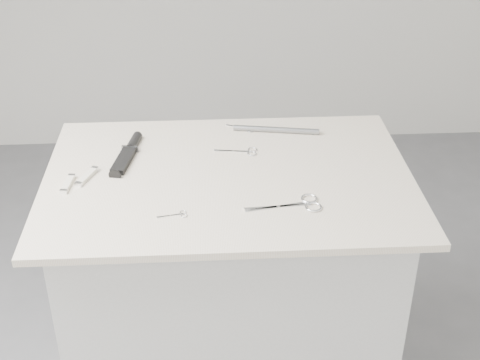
{
  "coord_description": "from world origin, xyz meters",
  "views": [
    {
      "loc": [
        -0.06,
        -1.57,
        1.84
      ],
      "look_at": [
        0.03,
        -0.03,
        0.92
      ],
      "focal_mm": 50.0,
      "sensor_mm": 36.0,
      "label": 1
    }
  ],
  "objects": [
    {
      "name": "plinth",
      "position": [
        0.0,
        0.0,
        0.45
      ],
      "size": [
        0.9,
        0.6,
        0.9
      ],
      "primitive_type": "cube",
      "color": "silver",
      "rests_on": "ground"
    },
    {
      "name": "embroidery_scissors_a",
      "position": [
        0.05,
        0.13,
        0.92
      ],
      "size": [
        0.12,
        0.05,
        0.0
      ],
      "rotation": [
        0.0,
        0.0,
        -0.13
      ],
      "color": "white",
      "rests_on": "display_board"
    },
    {
      "name": "embroidery_scissors_b",
      "position": [
        0.06,
        0.28,
        0.92
      ],
      "size": [
        0.09,
        0.06,
        0.0
      ],
      "rotation": [
        0.0,
        0.0,
        -0.46
      ],
      "color": "white",
      "rests_on": "display_board"
    },
    {
      "name": "metal_rail",
      "position": [
        0.16,
        0.25,
        0.93
      ],
      "size": [
        0.26,
        0.06,
        0.02
      ],
      "primitive_type": "cylinder",
      "rotation": [
        0.0,
        1.57,
        -0.17
      ],
      "color": "gray",
      "rests_on": "display_board"
    },
    {
      "name": "sheathed_knife",
      "position": [
        -0.28,
        0.13,
        0.93
      ],
      "size": [
        0.07,
        0.23,
        0.03
      ],
      "rotation": [
        0.0,
        0.0,
        1.38
      ],
      "color": "black",
      "rests_on": "display_board"
    },
    {
      "name": "pocket_knife_b",
      "position": [
        -0.43,
        -0.03,
        0.93
      ],
      "size": [
        0.03,
        0.09,
        0.01
      ],
      "rotation": [
        0.0,
        0.0,
        1.45
      ],
      "color": "white",
      "rests_on": "display_board"
    },
    {
      "name": "large_shears",
      "position": [
        0.17,
        -0.16,
        0.92
      ],
      "size": [
        0.19,
        0.08,
        0.01
      ],
      "rotation": [
        0.0,
        0.0,
        0.13
      ],
      "color": "white",
      "rests_on": "display_board"
    },
    {
      "name": "pocket_knife_a",
      "position": [
        -0.38,
        0.01,
        0.93
      ],
      "size": [
        0.06,
        0.1,
        0.01
      ],
      "rotation": [
        0.0,
        0.0,
        1.18
      ],
      "color": "white",
      "rests_on": "display_board"
    },
    {
      "name": "display_board",
      "position": [
        0.0,
        0.0,
        0.91
      ],
      "size": [
        1.0,
        0.7,
        0.02
      ],
      "primitive_type": "cube",
      "color": "beige",
      "rests_on": "plinth"
    },
    {
      "name": "tiny_scissors",
      "position": [
        -0.14,
        -0.19,
        0.92
      ],
      "size": [
        0.08,
        0.03,
        0.0
      ],
      "rotation": [
        0.0,
        0.0,
        0.19
      ],
      "color": "white",
      "rests_on": "display_board"
    }
  ]
}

